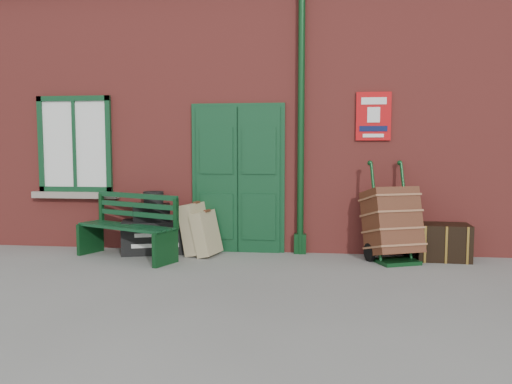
% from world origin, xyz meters
% --- Properties ---
extents(ground, '(80.00, 80.00, 0.00)m').
position_xyz_m(ground, '(0.00, 0.00, 0.00)').
color(ground, gray).
rests_on(ground, ground).
extents(station_building, '(10.30, 4.30, 4.36)m').
position_xyz_m(station_building, '(-0.00, 3.49, 2.16)').
color(station_building, '#A23A34').
rests_on(station_building, ground).
extents(bench, '(1.62, 1.08, 0.96)m').
position_xyz_m(bench, '(-1.79, 0.84, 0.48)').
color(bench, '#103C20').
rests_on(bench, ground).
extents(houdini_trunk, '(1.10, 0.81, 0.49)m').
position_xyz_m(houdini_trunk, '(-1.54, 1.25, 0.25)').
color(houdini_trunk, black).
rests_on(houdini_trunk, ground).
extents(strongbox, '(0.63, 0.54, 0.25)m').
position_xyz_m(strongbox, '(-1.59, 1.25, 0.61)').
color(strongbox, black).
rests_on(strongbox, houdini_trunk).
extents(hatbox, '(0.37, 0.37, 0.20)m').
position_xyz_m(hatbox, '(-1.56, 1.25, 0.84)').
color(hatbox, black).
rests_on(hatbox, strongbox).
extents(suitcase_back, '(0.47, 0.61, 0.78)m').
position_xyz_m(suitcase_back, '(-0.90, 1.22, 0.39)').
color(suitcase_back, tan).
rests_on(suitcase_back, ground).
extents(suitcase_front, '(0.44, 0.55, 0.67)m').
position_xyz_m(suitcase_front, '(-0.72, 1.12, 0.34)').
color(suitcase_front, tan).
rests_on(suitcase_front, ground).
extents(porter_trolley, '(0.89, 0.92, 1.38)m').
position_xyz_m(porter_trolley, '(1.94, 1.10, 0.53)').
color(porter_trolley, '#0E3918').
rests_on(porter_trolley, ground).
extents(dark_trunk, '(0.74, 0.50, 0.52)m').
position_xyz_m(dark_trunk, '(2.68, 1.25, 0.26)').
color(dark_trunk, black).
rests_on(dark_trunk, ground).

